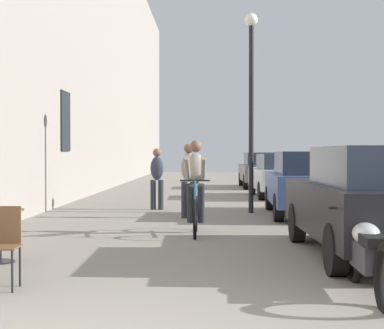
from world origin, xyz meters
TOP-DOWN VIEW (x-y plane):
  - building_facade_left at (-3.45, 14.00)m, footprint 0.54×68.00m
  - cafe_chair_near_toward_street at (-1.35, 2.25)m, footprint 0.40×0.40m
  - cafe_table_mid at (-1.92, 3.86)m, footprint 0.64×0.64m
  - cyclist_on_bicycle at (0.66, 6.96)m, footprint 0.52×1.76m
  - pedestrian_near at (0.44, 9.74)m, footprint 0.37×0.28m
  - pedestrian_mid at (-0.45, 11.87)m, footprint 0.34×0.24m
  - street_lamp at (1.94, 11.04)m, footprint 0.32×0.32m
  - parked_car_nearest at (3.23, 4.37)m, footprint 1.94×4.45m
  - parked_car_second at (3.23, 10.29)m, footprint 1.89×4.28m
  - parked_car_third at (3.26, 16.52)m, footprint 1.84×4.12m
  - parked_car_fourth at (3.16, 22.32)m, footprint 1.82×4.21m
  - parked_motorcycle at (2.56, 2.02)m, footprint 0.62×2.15m

SIDE VIEW (x-z plane):
  - parked_motorcycle at x=2.56m, z-range -0.05..0.86m
  - cafe_chair_near_toward_street at x=-1.35m, z-range 0.07..0.96m
  - cafe_table_mid at x=-1.92m, z-range 0.16..0.88m
  - parked_car_third at x=3.26m, z-range 0.03..1.47m
  - parked_car_fourth at x=3.16m, z-range 0.03..1.52m
  - parked_car_second at x=3.23m, z-range 0.03..1.54m
  - cyclist_on_bicycle at x=0.66m, z-range -0.06..1.68m
  - parked_car_nearest at x=3.23m, z-range 0.03..1.60m
  - pedestrian_mid at x=-0.45m, z-range 0.10..1.69m
  - pedestrian_near at x=0.44m, z-range 0.11..1.80m
  - street_lamp at x=1.94m, z-range 0.66..5.56m
  - building_facade_left at x=-3.45m, z-range 0.00..11.53m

